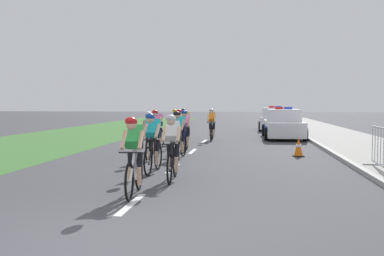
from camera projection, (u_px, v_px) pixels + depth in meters
The scene contains 20 objects.
ground_plane at pixel (80, 248), 5.01m from camera, with size 160.00×160.00×0.00m, color #424247.
sidewalk_slab at pixel (354, 142), 17.93m from camera, with size 3.64×60.00×0.12m, color gray.
kerb_edge at pixel (313, 142), 18.17m from camera, with size 0.16×60.00×0.13m, color #9E9E99.
grass_verge at pixel (51, 140), 19.87m from camera, with size 7.00×60.00×0.01m, color #3D7033.
lane_markings_centre at pixel (173, 168), 11.16m from camera, with size 0.14×17.60×0.01m.
cyclist_lead at pixel (134, 155), 7.83m from camera, with size 0.45×1.72×1.56m.
cyclist_second at pixel (172, 147), 9.32m from camera, with size 0.43×1.72×1.56m.
cyclist_third at pixel (153, 142), 10.41m from camera, with size 0.42×1.72×1.56m.
cyclist_fourth at pixel (150, 135), 12.78m from camera, with size 0.45×1.72×1.56m.
cyclist_fifth at pixel (179, 134), 13.09m from camera, with size 0.45×1.72×1.56m.
cyclist_sixth at pixel (185, 130), 15.04m from camera, with size 0.42×1.72×1.56m.
cyclist_seventh at pixel (181, 127), 16.99m from camera, with size 0.44×1.72×1.56m.
cyclist_eighth at pixel (157, 129), 15.75m from camera, with size 0.44×1.72×1.56m.
cyclist_ninth at pixel (212, 124), 19.36m from camera, with size 0.42×1.72×1.56m.
cyclist_tenth at pixel (185, 124), 19.47m from camera, with size 0.45×1.72×1.56m.
cyclist_eleventh at pixel (176, 126), 17.99m from camera, with size 0.42×1.72×1.56m.
police_car_nearest at pixel (283, 125), 20.66m from camera, with size 2.03×4.41×1.59m.
police_car_second at pixel (275, 120), 26.96m from camera, with size 2.25×4.52×1.59m.
crowd_barrier_middle at pixel (384, 150), 9.87m from camera, with size 0.63×2.32×1.07m.
traffic_cone_near at pixel (299, 147), 13.60m from camera, with size 0.36×0.36×0.64m.
Camera 1 is at (2.04, -4.67, 1.78)m, focal length 38.20 mm.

